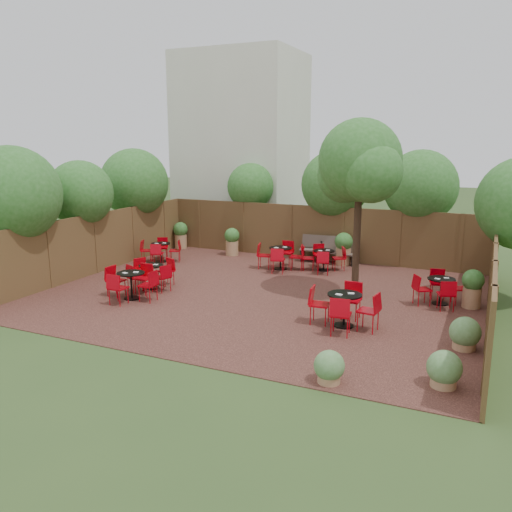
% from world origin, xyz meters
% --- Properties ---
extents(ground, '(80.00, 80.00, 0.00)m').
position_xyz_m(ground, '(0.00, 0.00, 0.00)').
color(ground, '#354F23').
rests_on(ground, ground).
extents(courtyard_paving, '(12.00, 10.00, 0.02)m').
position_xyz_m(courtyard_paving, '(0.00, 0.00, 0.01)').
color(courtyard_paving, '#321B14').
rests_on(courtyard_paving, ground).
extents(fence_back, '(12.00, 0.08, 2.00)m').
position_xyz_m(fence_back, '(0.00, 5.00, 1.00)').
color(fence_back, '#4C301C').
rests_on(fence_back, ground).
extents(fence_left, '(0.08, 10.00, 2.00)m').
position_xyz_m(fence_left, '(-6.00, 0.00, 1.00)').
color(fence_left, '#4C301C').
rests_on(fence_left, ground).
extents(fence_right, '(0.08, 10.00, 2.00)m').
position_xyz_m(fence_right, '(6.00, 0.00, 1.00)').
color(fence_right, '#4C301C').
rests_on(fence_right, ground).
extents(neighbour_building, '(5.00, 4.00, 8.00)m').
position_xyz_m(neighbour_building, '(-4.50, 8.00, 4.00)').
color(neighbour_building, beige).
rests_on(neighbour_building, ground).
extents(overhang_foliage, '(15.92, 10.97, 2.78)m').
position_xyz_m(overhang_foliage, '(-1.71, 2.44, 2.75)').
color(overhang_foliage, '#2A6420').
rests_on(overhang_foliage, ground).
extents(courtyard_tree, '(2.51, 2.41, 4.93)m').
position_xyz_m(courtyard_tree, '(2.47, 0.96, 3.66)').
color(courtyard_tree, black).
rests_on(courtyard_tree, courtyard_paving).
extents(park_bench_left, '(1.45, 0.63, 0.87)m').
position_xyz_m(park_bench_left, '(0.94, 4.62, 0.47)').
color(park_bench_left, brown).
rests_on(park_bench_left, courtyard_paving).
extents(park_bench_right, '(1.58, 0.62, 0.96)m').
position_xyz_m(park_bench_right, '(0.36, 4.63, 0.51)').
color(park_bench_right, brown).
rests_on(park_bench_right, courtyard_paving).
extents(bistro_tables, '(11.22, 6.82, 0.92)m').
position_xyz_m(bistro_tables, '(-0.32, 0.60, 0.45)').
color(bistro_tables, black).
rests_on(bistro_tables, courtyard_paving).
extents(planters, '(11.78, 4.04, 1.16)m').
position_xyz_m(planters, '(-0.54, 3.76, 0.61)').
color(planters, '#A47852').
rests_on(planters, courtyard_paving).
extents(low_shrubs, '(2.76, 3.31, 0.70)m').
position_xyz_m(low_shrubs, '(4.92, -3.35, 0.34)').
color(low_shrubs, '#A47852').
rests_on(low_shrubs, courtyard_paving).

